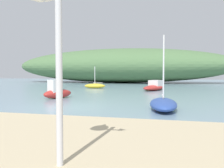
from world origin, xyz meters
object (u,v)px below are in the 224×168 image
at_px(motorboat_off_point, 155,87).
at_px(motorboat_centre_water, 57,92).
at_px(mast_structure, 46,9).
at_px(sailboat_by_sandbar, 163,104).
at_px(sailboat_outer_mooring, 95,86).

height_order(motorboat_off_point, motorboat_centre_water, motorboat_centre_water).
relative_size(mast_structure, sailboat_by_sandbar, 0.88).
bearing_deg(mast_structure, sailboat_by_sandbar, 78.51).
distance_m(motorboat_off_point, motorboat_centre_water, 11.81).
bearing_deg(sailboat_outer_mooring, motorboat_centre_water, -85.35).
distance_m(sailboat_outer_mooring, sailboat_by_sandbar, 17.63).
relative_size(motorboat_centre_water, sailboat_by_sandbar, 0.67).
bearing_deg(sailboat_by_sandbar, sailboat_outer_mooring, 119.60).
relative_size(mast_structure, motorboat_centre_water, 1.31).
xyz_separation_m(motorboat_off_point, sailboat_by_sandbar, (1.43, -13.59, -0.11)).
distance_m(motorboat_off_point, sailboat_by_sandbar, 13.67).
bearing_deg(mast_structure, sailboat_outer_mooring, 106.31).
bearing_deg(sailboat_by_sandbar, motorboat_centre_water, 154.93).
bearing_deg(motorboat_off_point, sailboat_by_sandbar, -84.01).
xyz_separation_m(mast_structure, sailboat_outer_mooring, (-6.98, 23.85, -2.69)).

